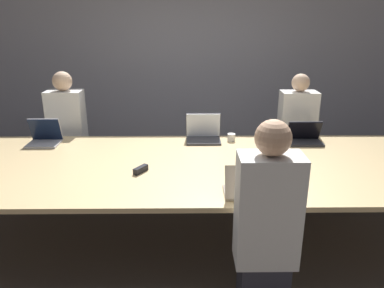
{
  "coord_description": "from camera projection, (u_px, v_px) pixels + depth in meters",
  "views": [
    {
      "loc": [
        0.01,
        -3.08,
        1.99
      ],
      "look_at": [
        0.05,
        0.1,
        0.9
      ],
      "focal_mm": 35.0,
      "sensor_mm": 36.0,
      "label": 1
    }
  ],
  "objects": [
    {
      "name": "ground_plane",
      "position": [
        187.0,
        236.0,
        3.56
      ],
      "size": [
        24.0,
        24.0,
        0.0
      ],
      "primitive_type": "plane",
      "color": "brown"
    },
    {
      "name": "conference_table",
      "position": [
        187.0,
        168.0,
        3.33
      ],
      "size": [
        4.49,
        1.62,
        0.75
      ],
      "color": "#D6B77F",
      "rests_on": "ground_plane"
    },
    {
      "name": "cup_far_center",
      "position": [
        231.0,
        137.0,
        3.91
      ],
      "size": [
        0.08,
        0.08,
        0.08
      ],
      "color": "white",
      "rests_on": "conference_table"
    },
    {
      "name": "person_far_right",
      "position": [
        296.0,
        137.0,
        4.29
      ],
      "size": [
        0.4,
        0.24,
        1.39
      ],
      "color": "#2D2D38",
      "rests_on": "ground_plane"
    },
    {
      "name": "laptop_far_center",
      "position": [
        203.0,
        133.0,
        3.92
      ],
      "size": [
        0.36,
        0.27,
        0.28
      ],
      "color": "#333338",
      "rests_on": "conference_table"
    },
    {
      "name": "laptop_far_right",
      "position": [
        305.0,
        136.0,
        3.84
      ],
      "size": [
        0.35,
        0.23,
        0.23
      ],
      "color": "#333338",
      "rests_on": "conference_table"
    },
    {
      "name": "curtain_wall",
      "position": [
        187.0,
        59.0,
        5.4
      ],
      "size": [
        12.0,
        0.06,
        2.8
      ],
      "color": "#9999A3",
      "rests_on": "ground_plane"
    },
    {
      "name": "person_far_left",
      "position": [
        68.0,
        135.0,
        4.32
      ],
      "size": [
        0.4,
        0.24,
        1.41
      ],
      "color": "#2D2D38",
      "rests_on": "ground_plane"
    },
    {
      "name": "laptop_far_left",
      "position": [
        45.0,
        137.0,
        3.81
      ],
      "size": [
        0.32,
        0.26,
        0.26
      ],
      "color": "#B7B7BC",
      "rests_on": "conference_table"
    },
    {
      "name": "stapler",
      "position": [
        141.0,
        169.0,
        3.12
      ],
      "size": [
        0.12,
        0.15,
        0.05
      ],
      "rotation": [
        0.0,
        0.0,
        -0.57
      ],
      "color": "black",
      "rests_on": "conference_table"
    },
    {
      "name": "cup_near_midright",
      "position": [
        281.0,
        186.0,
        2.77
      ],
      "size": [
        0.08,
        0.08,
        0.09
      ],
      "color": "red",
      "rests_on": "conference_table"
    },
    {
      "name": "person_near_midright",
      "position": [
        266.0,
        229.0,
        2.4
      ],
      "size": [
        0.4,
        0.24,
        1.42
      ],
      "rotation": [
        0.0,
        0.0,
        3.14
      ],
      "color": "#2D2D38",
      "rests_on": "ground_plane"
    },
    {
      "name": "laptop_near_midright",
      "position": [
        246.0,
        187.0,
        2.69
      ],
      "size": [
        0.31,
        0.25,
        0.24
      ],
      "rotation": [
        0.0,
        0.0,
        3.14
      ],
      "color": "gray",
      "rests_on": "conference_table"
    }
  ]
}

